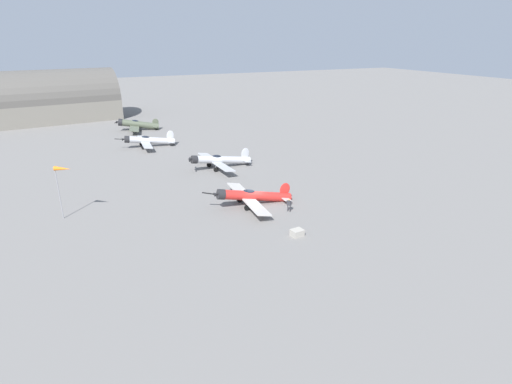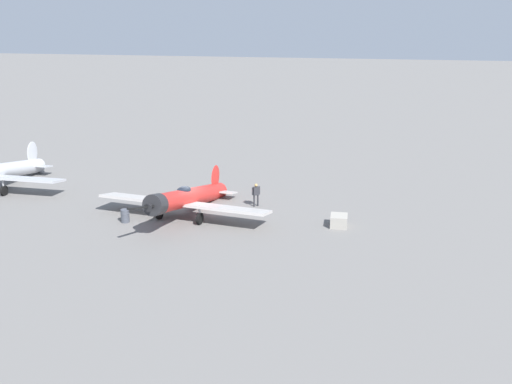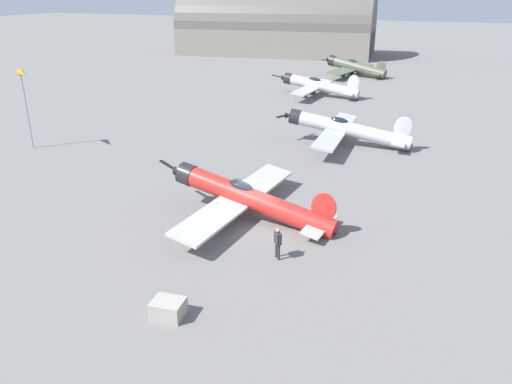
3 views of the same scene
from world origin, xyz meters
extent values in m
plane|color=slate|center=(0.00, 0.00, 0.00)|extent=(400.00, 400.00, 0.00)
cylinder|color=red|center=(0.00, 0.00, 1.24)|extent=(2.01, 10.24, 3.08)
cylinder|color=#232326|center=(-0.36, -4.84, 2.13)|extent=(1.45, 1.23, 1.51)
cone|color=#232326|center=(-0.40, -5.49, 2.25)|extent=(0.62, 0.68, 0.66)
cube|color=black|center=(-0.42, -5.64, 2.25)|extent=(1.31, 3.15, 0.69)
ellipsoid|color=black|center=(-0.07, -1.01, 1.96)|extent=(0.89, 1.85, 0.98)
cube|color=#BCB7B2|center=(-0.09, -1.21, 1.11)|extent=(12.43, 2.82, 0.53)
ellipsoid|color=red|center=(0.31, 4.23, 1.62)|extent=(0.25, 1.81, 2.07)
cube|color=#BCB7B2|center=(0.30, 4.03, 0.55)|extent=(3.47, 1.35, 0.30)
cylinder|color=#999BA0|center=(1.40, -1.93, 0.87)|extent=(0.14, 0.14, 0.95)
cylinder|color=black|center=(1.40, -1.93, 0.40)|extent=(0.26, 0.81, 0.80)
cylinder|color=#999BA0|center=(-1.66, -1.70, 0.87)|extent=(0.14, 0.14, 0.95)
cylinder|color=black|center=(-1.66, -1.70, 0.40)|extent=(0.26, 0.81, 0.80)
cylinder|color=black|center=(0.36, 4.84, 0.14)|extent=(0.12, 0.29, 0.28)
cylinder|color=#B7BABF|center=(-17.43, 1.83, 1.44)|extent=(1.80, 10.61, 2.80)
ellipsoid|color=#B7BABF|center=(-17.66, 6.22, 2.01)|extent=(0.21, 1.78, 2.16)
cube|color=#ADAFB5|center=(-17.65, 6.02, 0.87)|extent=(3.45, 1.28, 0.26)
cylinder|color=#999BA0|center=(-15.81, 0.02, 0.95)|extent=(0.14, 0.14, 1.10)
cylinder|color=black|center=(-15.81, 0.02, 0.40)|extent=(0.24, 0.81, 0.80)
cylinder|color=black|center=(-17.69, 6.85, 0.14)|extent=(0.11, 0.28, 0.28)
cylinder|color=#2D2D33|center=(3.86, 2.73, 0.44)|extent=(0.13, 0.13, 0.87)
cylinder|color=#2D2D33|center=(4.07, 2.95, 0.44)|extent=(0.13, 0.13, 0.87)
cube|color=#2D2D33|center=(3.97, 2.84, 1.18)|extent=(0.50, 0.50, 0.62)
sphere|color=tan|center=(3.97, 2.84, 1.62)|extent=(0.23, 0.23, 0.23)
cylinder|color=#2D2D33|center=(3.76, 2.64, 1.20)|extent=(0.09, 0.09, 0.58)
cylinder|color=#2D2D33|center=(4.17, 3.05, 1.20)|extent=(0.09, 0.09, 0.58)
cube|color=#9E998E|center=(10.43, 0.24, 0.38)|extent=(1.25, 1.46, 0.77)
cylinder|color=#474C56|center=(-3.62, -2.93, 0.45)|extent=(0.57, 0.57, 0.91)
torus|color=#474C56|center=(-3.62, -2.93, 0.63)|extent=(0.61, 0.61, 0.04)
torus|color=#474C56|center=(-3.62, -2.93, 0.27)|extent=(0.61, 0.61, 0.04)
camera|label=1|loc=(46.28, -21.82, 21.17)|focal=28.77mm
camera|label=2|loc=(14.65, -34.71, 12.79)|focal=38.99mm
camera|label=3|loc=(25.78, 10.62, 13.12)|focal=35.60mm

